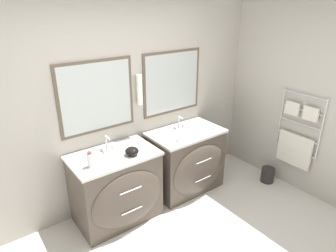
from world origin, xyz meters
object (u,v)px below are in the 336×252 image
at_px(toiletry_bottle, 90,160).
at_px(waste_bin, 268,174).
at_px(vanity_left, 117,188).
at_px(amenity_bowl, 132,151).
at_px(vanity_right, 187,161).

distance_m(toiletry_bottle, waste_bin, 2.64).
bearing_deg(toiletry_bottle, vanity_left, 11.15).
bearing_deg(waste_bin, toiletry_bottle, 168.11).
relative_size(vanity_left, amenity_bowl, 6.31).
height_order(vanity_right, waste_bin, vanity_right).
xyz_separation_m(vanity_left, vanity_right, (1.07, 0.00, 0.00)).
bearing_deg(amenity_bowl, toiletry_bottle, 175.90).
bearing_deg(toiletry_bottle, waste_bin, -11.89).
bearing_deg(waste_bin, vanity_left, 164.90).
height_order(vanity_left, waste_bin, vanity_left).
relative_size(vanity_left, toiletry_bottle, 5.64).
bearing_deg(waste_bin, vanity_right, 151.60).
distance_m(vanity_left, vanity_right, 1.07).
relative_size(amenity_bowl, waste_bin, 0.72).
relative_size(vanity_left, waste_bin, 4.58).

